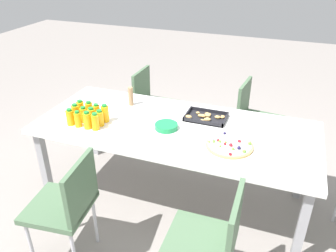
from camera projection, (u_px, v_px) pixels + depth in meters
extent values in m
plane|color=gray|center=(174.00, 197.00, 3.03)|extent=(12.00, 12.00, 0.00)
cube|color=white|center=(175.00, 128.00, 2.69)|extent=(2.20, 0.94, 0.04)
cube|color=#99999E|center=(45.00, 167.00, 2.85)|extent=(0.06, 0.06, 0.69)
cube|color=#99999E|center=(301.00, 229.00, 2.23)|extent=(0.06, 0.06, 0.69)
cube|color=#99999E|center=(94.00, 125.00, 3.49)|extent=(0.06, 0.06, 0.69)
cube|color=#99999E|center=(303.00, 165.00, 2.88)|extent=(0.06, 0.06, 0.69)
cube|color=#4C6B4C|center=(200.00, 242.00, 2.00)|extent=(0.41, 0.41, 0.04)
cube|color=#4C6B4C|center=(234.00, 226.00, 1.86)|extent=(0.04, 0.38, 0.38)
cylinder|color=silver|center=(181.00, 244.00, 2.30)|extent=(0.02, 0.02, 0.41)
cube|color=#4C6B4C|center=(59.00, 207.00, 2.27)|extent=(0.44, 0.44, 0.04)
cube|color=#4C6B4C|center=(81.00, 189.00, 2.14)|extent=(0.07, 0.38, 0.38)
cylinder|color=silver|center=(31.00, 246.00, 2.28)|extent=(0.02, 0.02, 0.41)
cylinder|color=silver|center=(56.00, 214.00, 2.56)|extent=(0.02, 0.02, 0.41)
cylinder|color=silver|center=(95.00, 221.00, 2.49)|extent=(0.02, 0.02, 0.41)
cube|color=#4C6B4C|center=(158.00, 106.00, 3.64)|extent=(0.41, 0.41, 0.04)
cube|color=#4C6B4C|center=(141.00, 87.00, 3.60)|extent=(0.04, 0.38, 0.38)
cylinder|color=silver|center=(177.00, 122.00, 3.83)|extent=(0.02, 0.02, 0.41)
cylinder|color=silver|center=(166.00, 136.00, 3.57)|extent=(0.02, 0.02, 0.41)
cylinder|color=silver|center=(151.00, 118.00, 3.94)|extent=(0.02, 0.02, 0.41)
cylinder|color=silver|center=(139.00, 130.00, 3.67)|extent=(0.02, 0.02, 0.41)
cube|color=#4C6B4C|center=(260.00, 122.00, 3.33)|extent=(0.44, 0.44, 0.04)
cube|color=#4C6B4C|center=(244.00, 101.00, 3.31)|extent=(0.07, 0.38, 0.38)
cylinder|color=silver|center=(276.00, 139.00, 3.51)|extent=(0.02, 0.02, 0.41)
cylinder|color=silver|center=(270.00, 155.00, 3.26)|extent=(0.02, 0.02, 0.41)
cylinder|color=silver|center=(246.00, 132.00, 3.64)|extent=(0.02, 0.02, 0.41)
cylinder|color=silver|center=(237.00, 147.00, 3.38)|extent=(0.02, 0.02, 0.41)
cylinder|color=#FAAC14|center=(70.00, 118.00, 2.67)|extent=(0.06, 0.06, 0.12)
cylinder|color=#1E8C33|center=(69.00, 110.00, 2.63)|extent=(0.04, 0.04, 0.02)
cylinder|color=#F9AE14|center=(78.00, 120.00, 2.64)|extent=(0.05, 0.05, 0.12)
cylinder|color=#1E8C33|center=(77.00, 112.00, 2.61)|extent=(0.03, 0.03, 0.02)
cylinder|color=#F8AC14|center=(87.00, 121.00, 2.62)|extent=(0.06, 0.06, 0.13)
cylinder|color=#1E8C33|center=(86.00, 113.00, 2.58)|extent=(0.04, 0.04, 0.02)
cylinder|color=#FAAC14|center=(95.00, 122.00, 2.60)|extent=(0.06, 0.06, 0.12)
cylinder|color=#1E8C33|center=(94.00, 114.00, 2.57)|extent=(0.04, 0.04, 0.02)
cylinder|color=#F9AB14|center=(76.00, 113.00, 2.72)|extent=(0.06, 0.06, 0.13)
cylinder|color=#1E8C33|center=(74.00, 105.00, 2.69)|extent=(0.04, 0.04, 0.02)
cylinder|color=#F8AF14|center=(84.00, 115.00, 2.71)|extent=(0.06, 0.06, 0.12)
cylinder|color=#1E8C33|center=(83.00, 108.00, 2.68)|extent=(0.04, 0.04, 0.02)
cylinder|color=#F8AD14|center=(92.00, 117.00, 2.68)|extent=(0.06, 0.06, 0.13)
cylinder|color=#1E8C33|center=(91.00, 109.00, 2.65)|extent=(0.04, 0.04, 0.02)
cylinder|color=#FAAF14|center=(100.00, 119.00, 2.66)|extent=(0.06, 0.06, 0.12)
cylinder|color=#1E8C33|center=(99.00, 111.00, 2.63)|extent=(0.04, 0.04, 0.02)
cylinder|color=#F9AF14|center=(81.00, 109.00, 2.79)|extent=(0.06, 0.06, 0.13)
cylinder|color=#1E8C33|center=(80.00, 101.00, 2.75)|extent=(0.04, 0.04, 0.02)
cylinder|color=#F9AB14|center=(89.00, 111.00, 2.77)|extent=(0.06, 0.06, 0.13)
cylinder|color=#1E8C33|center=(88.00, 102.00, 2.73)|extent=(0.04, 0.04, 0.02)
cylinder|color=#F9AD14|center=(97.00, 113.00, 2.74)|extent=(0.06, 0.06, 0.13)
cylinder|color=#1E8C33|center=(96.00, 105.00, 2.70)|extent=(0.04, 0.04, 0.02)
cylinder|color=#F9AD14|center=(105.00, 114.00, 2.71)|extent=(0.06, 0.06, 0.13)
cylinder|color=#1E8C33|center=(104.00, 106.00, 2.68)|extent=(0.04, 0.04, 0.02)
cylinder|color=tan|center=(229.00, 145.00, 2.41)|extent=(0.33, 0.33, 0.02)
cylinder|color=white|center=(230.00, 144.00, 2.40)|extent=(0.31, 0.31, 0.01)
sphere|color=#66B238|center=(220.00, 146.00, 2.36)|extent=(0.02, 0.02, 0.02)
sphere|color=#66B238|center=(226.00, 142.00, 2.41)|extent=(0.02, 0.02, 0.02)
sphere|color=red|center=(230.00, 154.00, 2.27)|extent=(0.02, 0.02, 0.02)
sphere|color=#66B238|center=(209.00, 142.00, 2.41)|extent=(0.02, 0.02, 0.02)
sphere|color=#1E1947|center=(214.00, 141.00, 2.42)|extent=(0.02, 0.02, 0.02)
sphere|color=#66B238|center=(220.00, 141.00, 2.41)|extent=(0.02, 0.02, 0.02)
sphere|color=red|center=(231.00, 145.00, 2.37)|extent=(0.03, 0.03, 0.03)
sphere|color=#66B238|center=(244.00, 151.00, 2.30)|extent=(0.03, 0.03, 0.03)
sphere|color=#66B238|center=(250.00, 143.00, 2.39)|extent=(0.03, 0.03, 0.03)
sphere|color=#1E1947|center=(239.00, 148.00, 2.33)|extent=(0.03, 0.03, 0.03)
sphere|color=#66B238|center=(233.00, 149.00, 2.33)|extent=(0.02, 0.02, 0.02)
sphere|color=red|center=(239.00, 141.00, 2.41)|extent=(0.02, 0.02, 0.02)
sphere|color=red|center=(225.00, 144.00, 2.38)|extent=(0.02, 0.02, 0.02)
sphere|color=#1E1947|center=(225.00, 133.00, 2.51)|extent=(0.02, 0.02, 0.02)
sphere|color=red|center=(218.00, 140.00, 2.42)|extent=(0.02, 0.02, 0.02)
sphere|color=#66B238|center=(214.00, 141.00, 2.41)|extent=(0.02, 0.02, 0.02)
cube|color=black|center=(206.00, 118.00, 2.79)|extent=(0.33, 0.23, 0.01)
cube|color=black|center=(203.00, 122.00, 2.69)|extent=(0.33, 0.01, 0.03)
cube|color=black|center=(209.00, 111.00, 2.87)|extent=(0.33, 0.01, 0.03)
cube|color=black|center=(187.00, 114.00, 2.83)|extent=(0.01, 0.23, 0.03)
cube|color=black|center=(225.00, 120.00, 2.73)|extent=(0.01, 0.23, 0.03)
ellipsoid|color=tan|center=(203.00, 116.00, 2.78)|extent=(0.05, 0.03, 0.03)
ellipsoid|color=tan|center=(209.00, 114.00, 2.81)|extent=(0.04, 0.03, 0.02)
ellipsoid|color=tan|center=(189.00, 117.00, 2.76)|extent=(0.05, 0.04, 0.03)
ellipsoid|color=tan|center=(207.00, 120.00, 2.72)|extent=(0.05, 0.04, 0.03)
ellipsoid|color=tan|center=(208.00, 116.00, 2.79)|extent=(0.05, 0.03, 0.03)
ellipsoid|color=tan|center=(201.00, 116.00, 2.79)|extent=(0.05, 0.03, 0.03)
ellipsoid|color=tan|center=(218.00, 117.00, 2.76)|extent=(0.05, 0.03, 0.03)
ellipsoid|color=tan|center=(198.00, 113.00, 2.84)|extent=(0.03, 0.02, 0.02)
ellipsoid|color=tan|center=(207.00, 114.00, 2.82)|extent=(0.04, 0.03, 0.02)
ellipsoid|color=tan|center=(223.00, 117.00, 2.78)|extent=(0.04, 0.03, 0.02)
ellipsoid|color=tan|center=(208.00, 119.00, 2.73)|extent=(0.05, 0.04, 0.03)
ellipsoid|color=tan|center=(203.00, 121.00, 2.72)|extent=(0.04, 0.03, 0.02)
ellipsoid|color=tan|center=(222.00, 117.00, 2.77)|extent=(0.03, 0.02, 0.02)
cylinder|color=#1E8C4C|center=(166.00, 128.00, 2.64)|extent=(0.18, 0.18, 0.00)
cylinder|color=#1E8C4C|center=(166.00, 128.00, 2.64)|extent=(0.18, 0.18, 0.00)
cylinder|color=#1E8C4C|center=(166.00, 127.00, 2.63)|extent=(0.18, 0.18, 0.00)
cylinder|color=#1E8C4C|center=(166.00, 127.00, 2.63)|extent=(0.18, 0.18, 0.00)
cylinder|color=#1E8C4C|center=(166.00, 126.00, 2.63)|extent=(0.18, 0.18, 0.00)
cylinder|color=#1E8C4C|center=(166.00, 125.00, 2.63)|extent=(0.18, 0.18, 0.00)
cylinder|color=#1E8C4C|center=(166.00, 125.00, 2.62)|extent=(0.18, 0.18, 0.00)
cylinder|color=#1E8C4C|center=(166.00, 124.00, 2.62)|extent=(0.18, 0.18, 0.00)
cube|color=white|center=(298.00, 140.00, 2.47)|extent=(0.15, 0.15, 0.01)
cylinder|color=#9E7A56|center=(131.00, 96.00, 2.98)|extent=(0.04, 0.04, 0.17)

